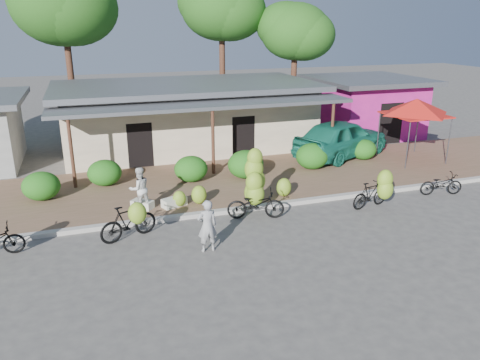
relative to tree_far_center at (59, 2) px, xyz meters
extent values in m
plane|color=#4C4947|center=(5.69, -16.11, -7.26)|extent=(100.00, 100.00, 0.00)
cube|color=brown|center=(5.69, -11.11, -7.20)|extent=(60.00, 6.00, 0.12)
cube|color=#A8A399|center=(5.69, -14.11, -7.18)|extent=(60.00, 0.25, 0.15)
cube|color=beige|center=(5.69, -5.11, -5.71)|extent=(12.00, 6.00, 3.10)
cube|color=slate|center=(5.69, -5.11, -4.03)|extent=(13.00, 7.00, 0.25)
cube|color=black|center=(5.69, -8.06, -6.16)|extent=(1.40, 0.12, 2.20)
cube|color=slate|center=(5.69, -9.11, -4.36)|extent=(13.00, 2.00, 0.15)
cylinder|color=#512E20|center=(0.09, -10.01, -5.83)|extent=(0.14, 0.14, 2.85)
cylinder|color=#512E20|center=(5.69, -10.01, -5.83)|extent=(0.14, 0.14, 2.85)
cylinder|color=#512E20|center=(11.29, -10.01, -5.83)|extent=(0.14, 0.14, 2.85)
cube|color=#D02089|center=(16.19, -5.11, -5.76)|extent=(5.00, 5.00, 3.00)
cube|color=slate|center=(16.19, -5.11, -4.13)|extent=(6.00, 6.00, 0.25)
cube|color=black|center=(16.19, -7.56, -6.16)|extent=(1.40, 0.12, 2.20)
cylinder|color=#512E20|center=(0.19, -0.11, -3.47)|extent=(0.36, 0.36, 7.58)
ellipsoid|color=#134210|center=(0.19, -0.11, -0.10)|extent=(5.51, 5.51, 4.40)
cylinder|color=#512E20|center=(9.19, 0.39, -3.51)|extent=(0.36, 0.36, 7.50)
ellipsoid|color=#134210|center=(9.19, 0.39, -0.18)|extent=(4.93, 4.93, 3.94)
ellipsoid|color=#134210|center=(8.69, 0.69, 0.12)|extent=(4.19, 4.19, 3.35)
cylinder|color=#512E20|center=(13.19, -1.61, -4.23)|extent=(0.36, 0.36, 6.04)
ellipsoid|color=#134210|center=(13.19, -1.61, -1.55)|extent=(4.20, 4.20, 3.36)
ellipsoid|color=#134210|center=(12.69, -1.31, -1.25)|extent=(3.57, 3.57, 2.85)
ellipsoid|color=#155112|center=(-1.05, -11.04, -6.61)|extent=(1.34, 1.20, 1.04)
ellipsoid|color=#155112|center=(1.22, -10.13, -6.62)|extent=(1.32, 1.19, 1.03)
ellipsoid|color=#155112|center=(4.55, -10.74, -6.61)|extent=(1.35, 1.21, 1.05)
ellipsoid|color=#155112|center=(6.79, -11.02, -6.55)|extent=(1.49, 1.34, 1.17)
ellipsoid|color=#155112|center=(9.98, -10.73, -6.57)|extent=(1.46, 1.31, 1.14)
ellipsoid|color=#155112|center=(12.94, -10.17, -6.66)|extent=(1.21, 1.09, 0.94)
cylinder|color=#59595E|center=(13.90, -12.02, -6.09)|extent=(0.05, 0.05, 2.10)
cylinder|color=#59595E|center=(16.10, -12.02, -6.09)|extent=(0.05, 0.05, 2.10)
cylinder|color=#59595E|center=(13.90, -9.82, -6.09)|extent=(0.05, 0.05, 2.10)
cylinder|color=#59595E|center=(16.10, -9.82, -6.09)|extent=(0.05, 0.05, 2.10)
cube|color=red|center=(15.00, -10.92, -5.01)|extent=(2.40, 2.40, 0.06)
cone|color=red|center=(15.00, -10.92, -4.63)|extent=(3.50, 3.50, 0.70)
imported|color=black|center=(1.63, -15.08, -6.70)|extent=(1.90, 1.13, 1.10)
ellipsoid|color=#8AAD2B|center=(1.86, -15.68, -6.21)|extent=(0.53, 0.45, 0.66)
imported|color=black|center=(5.82, -14.83, -6.75)|extent=(2.02, 1.16, 1.01)
ellipsoid|color=#8AAD2B|center=(5.92, -14.29, -6.53)|extent=(0.62, 0.53, 0.78)
ellipsoid|color=#8AAD2B|center=(6.02, -14.32, -6.12)|extent=(0.64, 0.55, 0.80)
ellipsoid|color=#8AAD2B|center=(5.94, -14.30, -5.69)|extent=(0.65, 0.55, 0.82)
ellipsoid|color=#8AAD2B|center=(5.97, -14.30, -5.30)|extent=(0.53, 0.45, 0.67)
ellipsoid|color=#8AAD2B|center=(5.88, -14.64, -6.47)|extent=(0.63, 0.53, 0.78)
ellipsoid|color=#8AAD2B|center=(5.84, -14.63, -6.05)|extent=(0.59, 0.50, 0.73)
imported|color=black|center=(9.99, -15.21, -6.78)|extent=(1.65, 0.76, 0.95)
ellipsoid|color=#8AAD2B|center=(10.12, -15.84, -6.38)|extent=(0.57, 0.48, 0.71)
ellipsoid|color=#8AAD2B|center=(10.11, -15.79, -6.03)|extent=(0.55, 0.47, 0.69)
imported|color=black|center=(13.28, -14.96, -6.83)|extent=(1.72, 0.93, 0.86)
ellipsoid|color=#8AAD2B|center=(3.55, -13.27, -6.85)|extent=(0.46, 0.39, 0.57)
ellipsoid|color=#8AAD2B|center=(4.27, -13.23, -6.80)|extent=(0.54, 0.46, 0.67)
ellipsoid|color=#8AAD2B|center=(7.42, -13.50, -6.79)|extent=(0.56, 0.47, 0.70)
cube|color=silver|center=(3.38, -13.19, -6.99)|extent=(0.94, 0.69, 0.30)
cube|color=silver|center=(2.30, -13.03, -7.00)|extent=(0.81, 0.78, 0.28)
imported|color=gray|center=(3.69, -16.61, -6.47)|extent=(0.58, 0.39, 1.56)
imported|color=silver|center=(2.23, -13.11, -6.38)|extent=(0.85, 0.73, 1.51)
imported|color=#176A54|center=(12.18, -9.40, -6.23)|extent=(5.74, 4.12, 1.82)
camera|label=1|loc=(0.72, -28.40, -0.98)|focal=35.00mm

